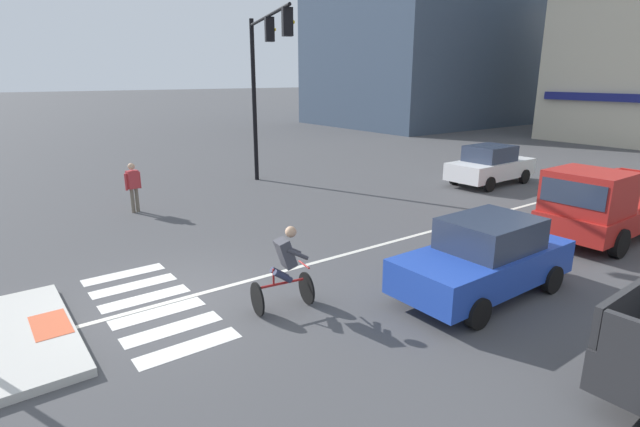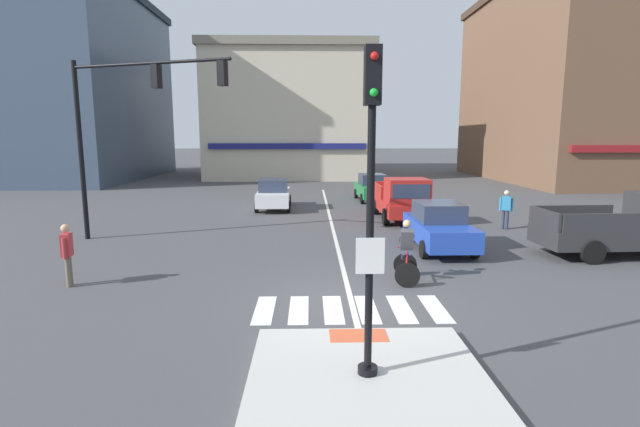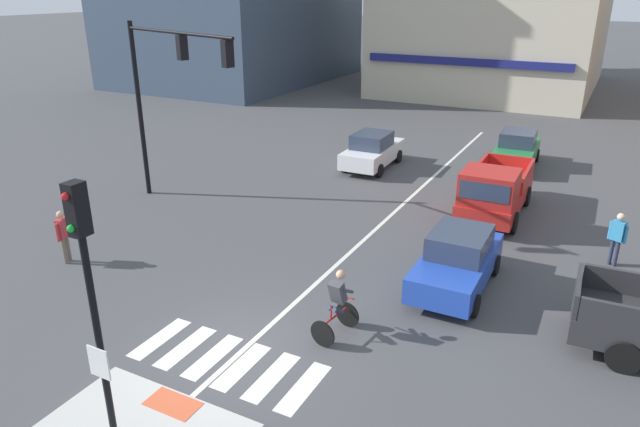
{
  "view_description": "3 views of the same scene",
  "coord_description": "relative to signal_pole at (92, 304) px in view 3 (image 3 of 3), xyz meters",
  "views": [
    {
      "loc": [
        9.19,
        -3.05,
        4.45
      ],
      "look_at": [
        -1.16,
        4.56,
        0.8
      ],
      "focal_mm": 27.42,
      "sensor_mm": 36.0,
      "label": 1
    },
    {
      "loc": [
        -0.92,
        -10.75,
        3.9
      ],
      "look_at": [
        -0.59,
        4.12,
        1.47
      ],
      "focal_mm": 26.4,
      "sensor_mm": 36.0,
      "label": 2
    },
    {
      "loc": [
        6.84,
        -9.08,
        7.85
      ],
      "look_at": [
        0.01,
        4.0,
        2.0
      ],
      "focal_mm": 32.36,
      "sensor_mm": 36.0,
      "label": 3
    }
  ],
  "objects": [
    {
      "name": "car_green_eastbound_distant",
      "position": [
        2.94,
        21.73,
        -2.37
      ],
      "size": [
        1.98,
        4.17,
        1.64
      ],
      "color": "#237A3D",
      "rests_on": "ground"
    },
    {
      "name": "pedestrian_at_curb_left",
      "position": [
        -7.27,
        5.09,
        -2.2
      ],
      "size": [
        0.28,
        0.54,
        1.67
      ],
      "color": "#6B6051",
      "rests_on": "ground"
    },
    {
      "name": "building_corner_left",
      "position": [
        -2.84,
        44.7,
        2.96
      ],
      "size": [
        15.59,
        21.54,
        12.24
      ],
      "color": "beige",
      "rests_on": "ground"
    },
    {
      "name": "crosswalk_stripe_b",
      "position": [
        -1.18,
        3.24,
        -3.18
      ],
      "size": [
        0.44,
        1.8,
        0.01
      ],
      "primitive_type": "cube",
      "color": "silver",
      "rests_on": "ground"
    },
    {
      "name": "car_blue_eastbound_mid",
      "position": [
        3.6,
        9.04,
        -2.37
      ],
      "size": [
        1.86,
        4.11,
        1.64
      ],
      "color": "#2347B7",
      "rests_on": "ground"
    },
    {
      "name": "pedestrian_waiting_far_side",
      "position": [
        7.42,
        12.54,
        -2.2
      ],
      "size": [
        0.51,
        0.34,
        1.67
      ],
      "color": "#2D334C",
      "rests_on": "ground"
    },
    {
      "name": "crosswalk_stripe_e",
      "position": [
        1.18,
        3.24,
        -3.18
      ],
      "size": [
        0.44,
        1.8,
        0.01
      ],
      "primitive_type": "cube",
      "color": "silver",
      "rests_on": "ground"
    },
    {
      "name": "crosswalk_stripe_f",
      "position": [
        1.96,
        3.24,
        -3.18
      ],
      "size": [
        0.44,
        1.8,
        0.01
      ],
      "primitive_type": "cube",
      "color": "silver",
      "rests_on": "ground"
    },
    {
      "name": "crosswalk_stripe_d",
      "position": [
        0.39,
        3.24,
        -3.18
      ],
      "size": [
        0.44,
        1.8,
        0.01
      ],
      "primitive_type": "cube",
      "color": "silver",
      "rests_on": "ground"
    },
    {
      "name": "signal_pole",
      "position": [
        0.0,
        0.0,
        0.0
      ],
      "size": [
        0.44,
        0.38,
        5.05
      ],
      "color": "black",
      "rests_on": "traffic_island"
    },
    {
      "name": "lane_centre_line",
      "position": [
        0.07,
        13.74,
        -3.18
      ],
      "size": [
        0.14,
        28.0,
        0.01
      ],
      "primitive_type": "cube",
      "color": "silver",
      "rests_on": "ground"
    },
    {
      "name": "crosswalk_stripe_c",
      "position": [
        -0.39,
        3.24,
        -3.18
      ],
      "size": [
        0.44,
        1.8,
        0.01
      ],
      "primitive_type": "cube",
      "color": "silver",
      "rests_on": "ground"
    },
    {
      "name": "pickup_truck_red_eastbound_far",
      "position": [
        3.38,
        14.72,
        -2.21
      ],
      "size": [
        2.12,
        5.13,
        2.08
      ],
      "color": "red",
      "rests_on": "ground"
    },
    {
      "name": "ground_plane",
      "position": [
        0.0,
        3.74,
        -3.18
      ],
      "size": [
        300.0,
        300.0,
        0.0
      ],
      "primitive_type": "plane",
      "color": "#474749"
    },
    {
      "name": "traffic_light_mast",
      "position": [
        -7.59,
        10.34,
        1.51
      ],
      "size": [
        6.17,
        2.25,
        6.66
      ],
      "color": "black",
      "rests_on": "ground"
    },
    {
      "name": "crosswalk_stripe_a",
      "position": [
        -1.96,
        3.24,
        -3.18
      ],
      "size": [
        0.44,
        1.8,
        0.01
      ],
      "primitive_type": "cube",
      "color": "silver",
      "rests_on": "ground"
    },
    {
      "name": "car_white_westbound_distant",
      "position": [
        -2.89,
        18.46,
        -2.37
      ],
      "size": [
        1.92,
        4.14,
        1.64
      ],
      "color": "white",
      "rests_on": "ground"
    },
    {
      "name": "tactile_pad_front",
      "position": [
        0.0,
        1.45,
        -3.03
      ],
      "size": [
        1.1,
        0.6,
        0.01
      ],
      "primitive_type": "cube",
      "color": "#DB5B38",
      "rests_on": "traffic_island"
    },
    {
      "name": "cyclist",
      "position": [
        1.71,
        5.35,
        -2.31
      ],
      "size": [
        0.81,
        1.17,
        1.68
      ],
      "color": "black",
      "rests_on": "ground"
    }
  ]
}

